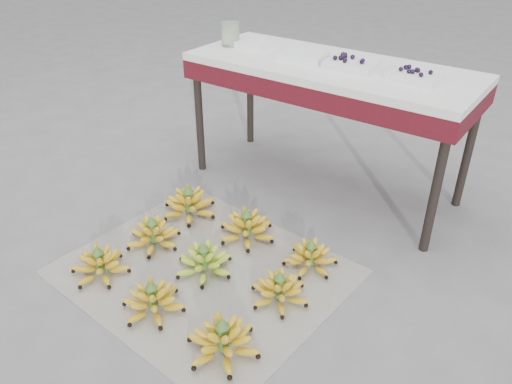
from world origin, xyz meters
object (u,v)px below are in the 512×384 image
Objects in this scene: bunch_front_left at (100,265)px; glass_jar at (230,34)px; bunch_back_center at (247,228)px; tray_far_left at (252,44)px; tray_left at (303,55)px; tray_far_right at (415,76)px; bunch_mid_center at (204,262)px; tray_right at (351,64)px; bunch_front_right at (223,341)px; bunch_back_left at (189,204)px; bunch_mid_left at (153,235)px; newspaper_mat at (204,271)px; bunch_front_center at (153,301)px; vendor_table at (329,79)px; bunch_mid_right at (279,290)px.

bunch_front_left is 1.57m from glass_jar.
tray_far_left is (-0.51, 0.75, 0.72)m from bunch_back_center.
tray_far_left is 0.39m from tray_left.
tray_far_right is at bearing 61.55° from bunch_back_center.
bunch_front_left is 0.91× the size of bunch_back_center.
tray_left is (-0.13, 0.70, 0.72)m from bunch_back_center.
bunch_front_left is at bearing -122.90° from bunch_mid_center.
tray_far_left is at bearing 133.69° from bunch_mid_center.
tray_right reaches higher than tray_left.
bunch_back_left is (-0.78, 0.66, 0.00)m from bunch_front_right.
tray_left reaches higher than bunch_mid_center.
bunch_front_right is 1.02m from bunch_back_left.
bunch_back_left is 1.05m from tray_left.
bunch_mid_left is at bearing 77.03° from bunch_front_left.
glass_jar reaches higher than tray_right.
bunch_mid_center is 1.46× the size of tray_far_right.
newspaper_mat is 0.35m from bunch_back_center.
glass_jar is at bearing 98.42° from bunch_back_left.
vendor_table reaches higher than bunch_front_center.
bunch_front_left is 1.12× the size of tray_right.
tray_right reaches higher than bunch_back_center.
bunch_back_center is 1.21m from glass_jar.
bunch_front_left is 1.55m from tray_left.
glass_jar is at bearing 110.99° from bunch_front_center.
tray_left is 1.01× the size of tray_right.
tray_far_left is at bearing 87.43° from bunch_front_left.
tray_far_left is (-0.90, 1.42, 0.72)m from bunch_front_right.
bunch_mid_center is 0.99× the size of bunch_back_left.
vendor_table is 0.56m from tray_far_left.
bunch_mid_right is at bearing -96.77° from tray_far_right.
bunch_mid_right is 1.12× the size of tray_left.
newspaper_mat is at bearing -50.24° from bunch_back_left.
tray_far_right is at bearing 48.32° from bunch_front_left.
vendor_table is at bearing 169.14° from tray_right.
tray_left is 0.51m from glass_jar.
bunch_front_left is at bearing 172.60° from bunch_front_center.
tray_far_right is at bearing 0.73° from tray_right.
tray_left is 1.13× the size of tray_far_right.
bunch_front_left is at bearing -84.61° from tray_far_left.
bunch_back_center is 1.16m from tray_far_left.
glass_jar is at bearing -177.36° from vendor_table.
bunch_mid_right is 1.27× the size of tray_far_right.
bunch_mid_center is 1.37m from tray_far_right.
bunch_front_left is at bearing 176.56° from bunch_front_right.
tray_far_left is at bearing 177.30° from tray_far_right.
newspaper_mat is 4.32× the size of bunch_front_center.
bunch_back_left is (-0.80, 0.28, 0.01)m from bunch_mid_right.
bunch_front_right is (0.77, -0.02, 0.00)m from bunch_front_left.
tray_far_left is (-0.91, 1.04, 0.73)m from bunch_mid_right.
bunch_back_left is at bearing -142.11° from tray_far_right.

